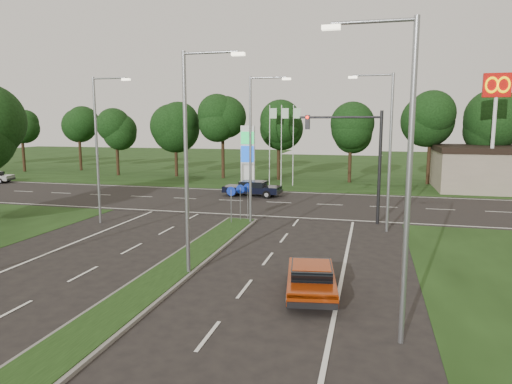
# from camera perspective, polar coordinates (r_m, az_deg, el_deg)

# --- Properties ---
(ground) EXTENTS (160.00, 160.00, 0.00)m
(ground) POSITION_cam_1_polar(r_m,az_deg,el_deg) (14.92, -20.69, -16.70)
(ground) COLOR black
(ground) RESTS_ON ground
(verge_far) EXTENTS (160.00, 50.00, 0.02)m
(verge_far) POSITION_cam_1_polar(r_m,az_deg,el_deg) (66.73, 7.30, 3.17)
(verge_far) COLOR black
(verge_far) RESTS_ON ground
(cross_road) EXTENTS (160.00, 12.00, 0.02)m
(cross_road) POSITION_cam_1_polar(r_m,az_deg,el_deg) (36.39, 1.34, -1.27)
(cross_road) COLOR black
(cross_road) RESTS_ON ground
(median_kerb) EXTENTS (2.00, 26.00, 0.12)m
(median_kerb) POSITION_cam_1_polar(r_m,az_deg,el_deg) (18.04, -13.31, -11.66)
(median_kerb) COLOR slate
(median_kerb) RESTS_ON ground
(streetlight_median_near) EXTENTS (2.53, 0.22, 9.00)m
(streetlight_median_near) POSITION_cam_1_polar(r_m,az_deg,el_deg) (18.37, -8.19, 4.89)
(streetlight_median_near) COLOR gray
(streetlight_median_near) RESTS_ON ground
(streetlight_median_far) EXTENTS (2.53, 0.22, 9.00)m
(streetlight_median_far) POSITION_cam_1_polar(r_m,az_deg,el_deg) (27.87, -0.31, 6.22)
(streetlight_median_far) COLOR gray
(streetlight_median_far) RESTS_ON ground
(streetlight_left_far) EXTENTS (2.53, 0.22, 9.00)m
(streetlight_left_far) POSITION_cam_1_polar(r_m,az_deg,el_deg) (29.82, -18.99, 5.91)
(streetlight_left_far) COLOR gray
(streetlight_left_far) RESTS_ON ground
(streetlight_right_far) EXTENTS (2.53, 0.22, 9.00)m
(streetlight_right_far) POSITION_cam_1_polar(r_m,az_deg,el_deg) (26.99, 16.02, 5.81)
(streetlight_right_far) COLOR gray
(streetlight_right_far) RESTS_ON ground
(streetlight_right_near) EXTENTS (2.53, 0.22, 9.00)m
(streetlight_right_near) POSITION_cam_1_polar(r_m,az_deg,el_deg) (13.03, 17.76, 3.08)
(streetlight_right_near) COLOR gray
(streetlight_right_near) RESTS_ON ground
(traffic_signal) EXTENTS (5.10, 0.42, 7.00)m
(traffic_signal) POSITION_cam_1_polar(r_m,az_deg,el_deg) (29.00, 12.68, 5.26)
(traffic_signal) COLOR black
(traffic_signal) RESTS_ON ground
(median_signs) EXTENTS (1.16, 1.76, 2.38)m
(median_signs) POSITION_cam_1_polar(r_m,az_deg,el_deg) (28.85, -2.03, -0.43)
(median_signs) COLOR gray
(median_signs) RESTS_ON ground
(gas_pylon) EXTENTS (5.80, 1.26, 8.00)m
(gas_pylon) POSITION_cam_1_polar(r_m,az_deg,el_deg) (45.65, -0.75, 4.78)
(gas_pylon) COLOR silver
(gas_pylon) RESTS_ON ground
(mcdonalds_sign) EXTENTS (2.20, 0.47, 10.40)m
(mcdonalds_sign) POSITION_cam_1_polar(r_m,az_deg,el_deg) (44.11, 27.78, 9.90)
(mcdonalds_sign) COLOR silver
(mcdonalds_sign) RESTS_ON ground
(treeline_far) EXTENTS (6.00, 6.00, 9.90)m
(treeline_far) POSITION_cam_1_polar(r_m,az_deg,el_deg) (51.50, 5.49, 9.22)
(treeline_far) COLOR black
(treeline_far) RESTS_ON ground
(red_sedan) EXTENTS (2.30, 4.37, 1.14)m
(red_sedan) POSITION_cam_1_polar(r_m,az_deg,el_deg) (17.16, 6.91, -10.60)
(red_sedan) COLOR #952B08
(red_sedan) RESTS_ON ground
(navy_sedan) EXTENTS (4.90, 2.19, 1.33)m
(navy_sedan) POSITION_cam_1_polar(r_m,az_deg,el_deg) (39.16, -0.45, 0.49)
(navy_sedan) COLOR black
(navy_sedan) RESTS_ON ground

